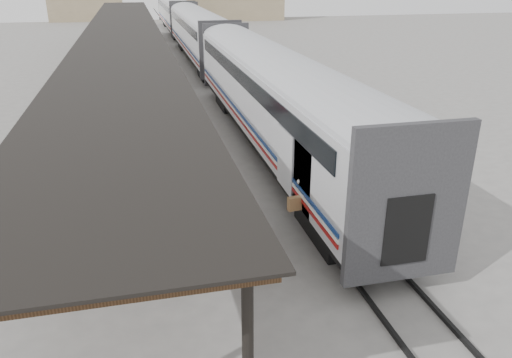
{
  "coord_description": "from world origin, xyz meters",
  "views": [
    {
      "loc": [
        -2.73,
        -13.36,
        7.73
      ],
      "look_at": [
        0.64,
        0.74,
        1.7
      ],
      "focal_mm": 35.0,
      "sensor_mm": 36.0,
      "label": 1
    }
  ],
  "objects_px": {
    "baggage_cart": "(231,232)",
    "luggage_tug": "(140,108)",
    "pedestrian": "(145,103)",
    "porter": "(244,210)"
  },
  "relations": [
    {
      "from": "baggage_cart",
      "to": "luggage_tug",
      "type": "distance_m",
      "value": 15.82
    },
    {
      "from": "luggage_tug",
      "to": "baggage_cart",
      "type": "bearing_deg",
      "value": -87.13
    },
    {
      "from": "luggage_tug",
      "to": "pedestrian",
      "type": "height_order",
      "value": "pedestrian"
    },
    {
      "from": "baggage_cart",
      "to": "luggage_tug",
      "type": "relative_size",
      "value": 1.61
    },
    {
      "from": "luggage_tug",
      "to": "pedestrian",
      "type": "bearing_deg",
      "value": -61.79
    },
    {
      "from": "baggage_cart",
      "to": "luggage_tug",
      "type": "bearing_deg",
      "value": 94.71
    },
    {
      "from": "luggage_tug",
      "to": "pedestrian",
      "type": "xyz_separation_m",
      "value": [
        0.3,
        -0.45,
        0.37
      ]
    },
    {
      "from": "pedestrian",
      "to": "porter",
      "type": "bearing_deg",
      "value": 97.37
    },
    {
      "from": "baggage_cart",
      "to": "pedestrian",
      "type": "distance_m",
      "value": 15.33
    },
    {
      "from": "baggage_cart",
      "to": "pedestrian",
      "type": "bearing_deg",
      "value": 93.84
    }
  ]
}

